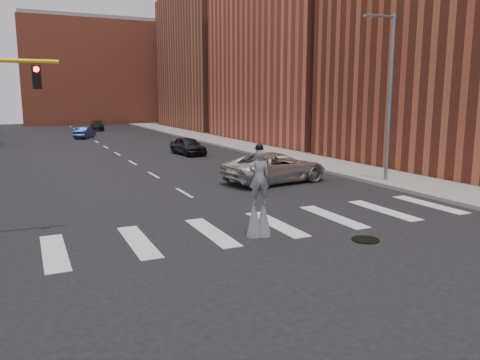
# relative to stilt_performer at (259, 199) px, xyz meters

# --- Properties ---
(ground_plane) EXTENTS (160.00, 160.00, 0.00)m
(ground_plane) POSITION_rel_stilt_performer_xyz_m (-0.02, 0.07, -1.30)
(ground_plane) COLOR black
(ground_plane) RESTS_ON ground
(sidewalk_right) EXTENTS (5.00, 90.00, 0.18)m
(sidewalk_right) POSITION_rel_stilt_performer_xyz_m (12.48, 25.07, -1.21)
(sidewalk_right) COLOR gray
(sidewalk_right) RESTS_ON ground
(manhole) EXTENTS (0.90, 0.90, 0.04)m
(manhole) POSITION_rel_stilt_performer_xyz_m (2.98, -1.93, -1.28)
(manhole) COLOR black
(manhole) RESTS_ON ground
(building_mid) EXTENTS (16.00, 22.00, 24.00)m
(building_mid) POSITION_rel_stilt_performer_xyz_m (21.98, 30.07, 10.70)
(building_mid) COLOR #BD563B
(building_mid) RESTS_ON ground
(building_far) EXTENTS (16.00, 22.00, 20.00)m
(building_far) POSITION_rel_stilt_performer_xyz_m (21.98, 54.07, 8.70)
(building_far) COLOR #9A5439
(building_far) RESTS_ON ground
(building_backdrop) EXTENTS (26.00, 14.00, 18.00)m
(building_backdrop) POSITION_rel_stilt_performer_xyz_m (5.98, 78.07, 7.70)
(building_backdrop) COLOR #BD563B
(building_backdrop) RESTS_ON ground
(streetlight) EXTENTS (2.05, 0.20, 9.00)m
(streetlight) POSITION_rel_stilt_performer_xyz_m (10.88, 6.07, 3.60)
(streetlight) COLOR slate
(streetlight) RESTS_ON ground
(stilt_performer) EXTENTS (0.83, 0.62, 3.17)m
(stilt_performer) POSITION_rel_stilt_performer_xyz_m (0.00, 0.00, 0.00)
(stilt_performer) COLOR black
(stilt_performer) RESTS_ON ground
(suv_crossing) EXTENTS (6.43, 3.75, 1.68)m
(suv_crossing) POSITION_rel_stilt_performer_xyz_m (5.54, 8.79, -0.46)
(suv_crossing) COLOR beige
(suv_crossing) RESTS_ON ground
(car_near) EXTENTS (2.19, 4.49, 1.48)m
(car_near) POSITION_rel_stilt_performer_xyz_m (5.20, 23.06, -0.56)
(car_near) COLOR black
(car_near) RESTS_ON ground
(car_mid) EXTENTS (2.96, 4.22, 1.32)m
(car_mid) POSITION_rel_stilt_performer_xyz_m (-0.62, 43.29, -0.64)
(car_mid) COLOR navy
(car_mid) RESTS_ON ground
(car_far) EXTENTS (2.53, 4.91, 1.36)m
(car_far) POSITION_rel_stilt_performer_xyz_m (2.59, 56.08, -0.62)
(car_far) COLOR black
(car_far) RESTS_ON ground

